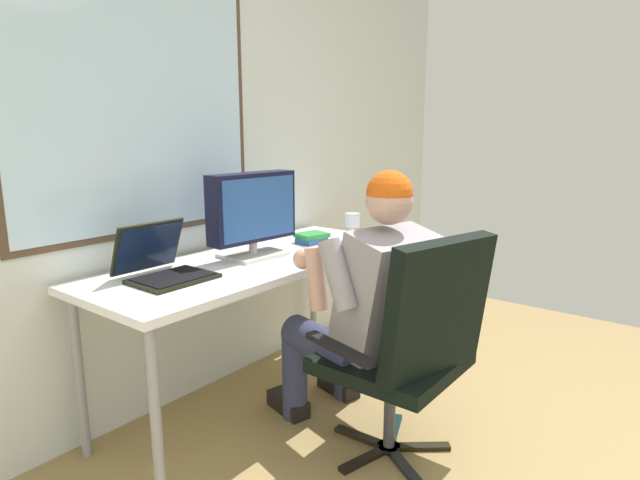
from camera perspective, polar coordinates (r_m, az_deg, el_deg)
wall_rear at (r=2.69m, az=-15.80°, el=9.63°), size 5.09×0.08×2.55m
desk at (r=2.60m, az=-6.92°, el=-3.24°), size 1.67×0.65×0.76m
office_chair at (r=2.19m, az=9.83°, el=-10.56°), size 0.69×0.62×0.98m
person_seated at (r=2.34m, az=4.89°, el=-6.80°), size 0.63×0.86×1.21m
crt_monitor at (r=2.58m, az=-7.22°, el=3.16°), size 0.48×0.25×0.41m
laptop at (r=2.32m, az=-16.57°, el=-2.42°), size 0.32×0.33×0.23m
wine_glass at (r=2.96m, az=3.47°, el=1.99°), size 0.08×0.08×0.15m
book_stack at (r=2.90m, az=-0.89°, el=0.25°), size 0.19×0.16×0.05m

